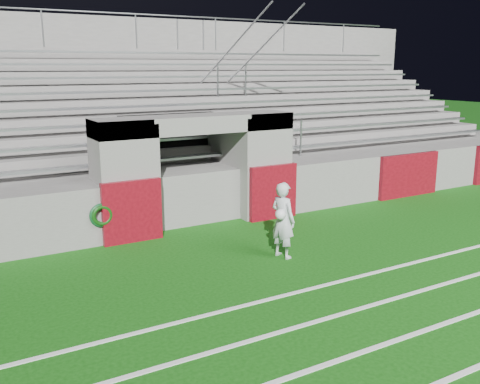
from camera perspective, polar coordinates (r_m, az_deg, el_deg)
ground at (r=10.08m, az=4.18°, el=-8.28°), size 90.00×90.00×0.00m
stadium_structure at (r=16.72m, az=-11.29°, el=5.44°), size 26.00×8.48×5.42m
goalkeeper_with_ball at (r=10.50m, az=4.60°, el=-2.99°), size 0.53×0.63×1.52m
hose_coil at (r=11.44m, az=-14.52°, el=-2.42°), size 0.52×0.14×0.52m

